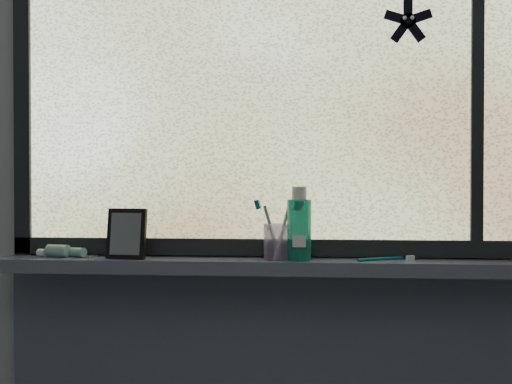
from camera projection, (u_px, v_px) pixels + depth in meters
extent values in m
cube|color=#9EA3A8|center=(272.00, 181.00, 1.74)|extent=(3.00, 0.01, 2.50)
cube|color=#4E5268|center=(271.00, 266.00, 1.67)|extent=(1.62, 0.14, 0.04)
cube|color=silver|center=(272.00, 88.00, 1.72)|extent=(1.50, 0.01, 1.00)
cube|color=black|center=(272.00, 247.00, 1.72)|extent=(1.60, 0.03, 0.05)
cube|color=black|center=(24.00, 91.00, 1.77)|extent=(0.05, 0.03, 1.10)
cube|color=black|center=(477.00, 85.00, 1.67)|extent=(0.03, 0.03, 1.00)
cube|color=black|center=(127.00, 234.00, 1.68)|extent=(0.12, 0.07, 0.15)
cylinder|color=#B79ED1|center=(277.00, 242.00, 1.67)|extent=(0.09, 0.09, 0.10)
cylinder|color=#1D967A|center=(299.00, 223.00, 1.65)|extent=(0.09, 0.09, 0.18)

